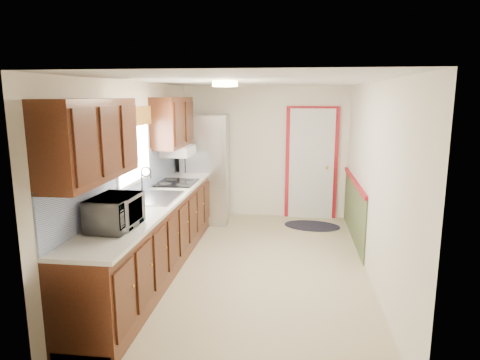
# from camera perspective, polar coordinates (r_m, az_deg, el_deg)

# --- Properties ---
(room_shell) EXTENTS (3.20, 5.20, 2.52)m
(room_shell) POSITION_cam_1_polar(r_m,az_deg,el_deg) (5.44, 1.53, 0.33)
(room_shell) COLOR tan
(room_shell) RESTS_ON ground
(kitchen_run) EXTENTS (0.63, 4.00, 2.20)m
(kitchen_run) POSITION_cam_1_polar(r_m,az_deg,el_deg) (5.51, -11.72, -3.93)
(kitchen_run) COLOR #3C1A0D
(kitchen_run) RESTS_ON ground
(back_wall_trim) EXTENTS (1.12, 2.30, 2.08)m
(back_wall_trim) POSITION_cam_1_polar(r_m,az_deg,el_deg) (7.66, 10.61, 0.96)
(back_wall_trim) COLOR maroon
(back_wall_trim) RESTS_ON ground
(ceiling_fixture) EXTENTS (0.30, 0.30, 0.06)m
(ceiling_fixture) POSITION_cam_1_polar(r_m,az_deg,el_deg) (5.18, -2.01, 12.68)
(ceiling_fixture) COLOR #FFD88C
(ceiling_fixture) RESTS_ON room_shell
(microwave) EXTENTS (0.34, 0.59, 0.39)m
(microwave) POSITION_cam_1_polar(r_m,az_deg,el_deg) (4.37, -16.36, -3.70)
(microwave) COLOR white
(microwave) RESTS_ON kitchen_run
(refrigerator) EXTENTS (0.84, 0.82, 1.90)m
(refrigerator) POSITION_cam_1_polar(r_m,az_deg,el_deg) (7.61, -4.60, 1.53)
(refrigerator) COLOR #B7B7BC
(refrigerator) RESTS_ON ground
(rug) EXTENTS (1.04, 0.76, 0.01)m
(rug) POSITION_cam_1_polar(r_m,az_deg,el_deg) (7.56, 9.58, -6.03)
(rug) COLOR black
(rug) RESTS_ON ground
(cooktop) EXTENTS (0.54, 0.65, 0.02)m
(cooktop) POSITION_cam_1_polar(r_m,az_deg,el_deg) (6.43, -8.41, -0.35)
(cooktop) COLOR black
(cooktop) RESTS_ON kitchen_run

